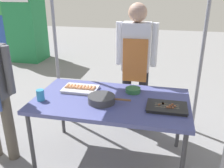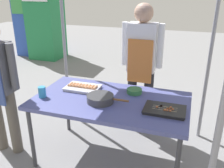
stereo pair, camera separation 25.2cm
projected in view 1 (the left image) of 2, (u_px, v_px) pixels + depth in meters
The scene contains 10 objects.
ground_plane at pixel (111, 158), 2.82m from camera, with size 18.00×18.00×0.00m, color slate.
stall_table at pixel (111, 104), 2.56m from camera, with size 1.60×0.90×0.75m.
tray_grilled_sausages at pixel (80, 89), 2.74m from camera, with size 0.38×0.26×0.05m.
tray_meat_skewers at pixel (167, 107), 2.34m from camera, with size 0.38×0.27×0.04m.
cooking_wok at pixel (102, 99), 2.45m from camera, with size 0.43×0.27×0.07m.
condiment_bowl at pixel (133, 90), 2.70m from camera, with size 0.17×0.17×0.05m, color #33723F.
drink_cup_near_edge at pixel (40, 95), 2.49m from camera, with size 0.08×0.08×0.12m, color #338CBF.
vendor_woman at pixel (136, 58), 3.09m from camera, with size 0.52×0.23×1.66m.
neighbor_stall_left at pixel (17, 26), 6.54m from camera, with size 1.05×0.74×1.67m.
neighbor_stall_right at pixel (26, 19), 6.18m from camera, with size 0.79×0.76×2.09m.
Camera 1 is at (0.50, -2.24, 1.85)m, focal length 39.27 mm.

